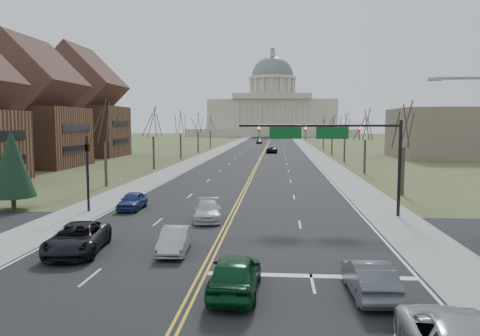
% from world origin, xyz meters
% --- Properties ---
extents(ground, '(600.00, 600.00, 0.00)m').
position_xyz_m(ground, '(0.00, 0.00, 0.00)').
color(ground, '#435229').
rests_on(ground, ground).
extents(road, '(20.00, 380.00, 0.01)m').
position_xyz_m(road, '(0.00, 110.00, 0.01)').
color(road, black).
rests_on(road, ground).
extents(cross_road, '(120.00, 14.00, 0.01)m').
position_xyz_m(cross_road, '(0.00, 6.00, 0.01)').
color(cross_road, black).
rests_on(cross_road, ground).
extents(sidewalk_left, '(4.00, 380.00, 0.03)m').
position_xyz_m(sidewalk_left, '(-12.00, 110.00, 0.01)').
color(sidewalk_left, gray).
rests_on(sidewalk_left, ground).
extents(sidewalk_right, '(4.00, 380.00, 0.03)m').
position_xyz_m(sidewalk_right, '(12.00, 110.00, 0.01)').
color(sidewalk_right, gray).
rests_on(sidewalk_right, ground).
extents(center_line, '(0.42, 380.00, 0.01)m').
position_xyz_m(center_line, '(0.00, 110.00, 0.01)').
color(center_line, gold).
rests_on(center_line, road).
extents(edge_line_left, '(0.15, 380.00, 0.01)m').
position_xyz_m(edge_line_left, '(-9.80, 110.00, 0.01)').
color(edge_line_left, silver).
rests_on(edge_line_left, road).
extents(edge_line_right, '(0.15, 380.00, 0.01)m').
position_xyz_m(edge_line_right, '(9.80, 110.00, 0.01)').
color(edge_line_right, silver).
rests_on(edge_line_right, road).
extents(stop_bar, '(9.50, 0.50, 0.01)m').
position_xyz_m(stop_bar, '(5.00, -1.00, 0.01)').
color(stop_bar, silver).
rests_on(stop_bar, road).
extents(capitol, '(90.00, 60.00, 50.00)m').
position_xyz_m(capitol, '(0.00, 249.91, 14.20)').
color(capitol, '#AFAB92').
rests_on(capitol, ground).
extents(signal_mast, '(12.12, 0.44, 7.20)m').
position_xyz_m(signal_mast, '(7.45, 13.50, 5.76)').
color(signal_mast, black).
rests_on(signal_mast, ground).
extents(signal_left, '(0.32, 0.36, 6.00)m').
position_xyz_m(signal_left, '(-11.50, 13.50, 3.71)').
color(signal_left, black).
rests_on(signal_left, ground).
extents(tree_r_0, '(3.74, 3.74, 8.50)m').
position_xyz_m(tree_r_0, '(15.50, 24.00, 6.55)').
color(tree_r_0, '#35261F').
rests_on(tree_r_0, ground).
extents(tree_l_0, '(3.96, 3.96, 9.00)m').
position_xyz_m(tree_l_0, '(-15.50, 28.00, 6.94)').
color(tree_l_0, '#35261F').
rests_on(tree_l_0, ground).
extents(tree_r_1, '(3.74, 3.74, 8.50)m').
position_xyz_m(tree_r_1, '(15.50, 44.00, 6.55)').
color(tree_r_1, '#35261F').
rests_on(tree_r_1, ground).
extents(tree_l_1, '(3.96, 3.96, 9.00)m').
position_xyz_m(tree_l_1, '(-15.50, 48.00, 6.94)').
color(tree_l_1, '#35261F').
rests_on(tree_l_1, ground).
extents(tree_r_2, '(3.74, 3.74, 8.50)m').
position_xyz_m(tree_r_2, '(15.50, 64.00, 6.55)').
color(tree_r_2, '#35261F').
rests_on(tree_r_2, ground).
extents(tree_l_2, '(3.96, 3.96, 9.00)m').
position_xyz_m(tree_l_2, '(-15.50, 68.00, 6.94)').
color(tree_l_2, '#35261F').
rests_on(tree_l_2, ground).
extents(tree_r_3, '(3.74, 3.74, 8.50)m').
position_xyz_m(tree_r_3, '(15.50, 84.00, 6.55)').
color(tree_r_3, '#35261F').
rests_on(tree_r_3, ground).
extents(tree_l_3, '(3.96, 3.96, 9.00)m').
position_xyz_m(tree_l_3, '(-15.50, 88.00, 6.94)').
color(tree_l_3, '#35261F').
rests_on(tree_l_3, ground).
extents(tree_r_4, '(3.74, 3.74, 8.50)m').
position_xyz_m(tree_r_4, '(15.50, 104.00, 6.55)').
color(tree_r_4, '#35261F').
rests_on(tree_r_4, ground).
extents(tree_l_4, '(3.96, 3.96, 9.00)m').
position_xyz_m(tree_l_4, '(-15.50, 108.00, 6.94)').
color(tree_l_4, '#35261F').
rests_on(tree_l_4, ground).
extents(conifer_l, '(3.64, 3.64, 6.50)m').
position_xyz_m(conifer_l, '(-18.00, 14.00, 3.74)').
color(conifer_l, '#35261F').
rests_on(conifer_l, ground).
extents(bldg_left_mid, '(15.10, 14.28, 20.75)m').
position_xyz_m(bldg_left_mid, '(-36.00, 50.00, 8.54)').
color(bldg_left_mid, brown).
rests_on(bldg_left_mid, ground).
extents(bldg_left_far, '(17.10, 14.28, 23.25)m').
position_xyz_m(bldg_left_far, '(-38.00, 74.00, 9.54)').
color(bldg_left_far, brown).
rests_on(bldg_left_far, ground).
extents(bldg_right_mass, '(25.00, 20.00, 10.00)m').
position_xyz_m(bldg_right_mass, '(40.00, 76.00, 5.00)').
color(bldg_right_mass, '#746252').
rests_on(bldg_right_mass, ground).
extents(car_nb_inner_lead, '(2.08, 4.93, 1.66)m').
position_xyz_m(car_nb_inner_lead, '(1.73, -3.47, 0.84)').
color(car_nb_inner_lead, '#0D3D1E').
rests_on(car_nb_inner_lead, road).
extents(car_nb_outer_lead, '(1.75, 4.51, 1.47)m').
position_xyz_m(car_nb_outer_lead, '(7.17, -3.27, 0.74)').
color(car_nb_outer_lead, '#53555B').
rests_on(car_nb_outer_lead, road).
extents(car_sb_inner_lead, '(1.64, 4.14, 1.34)m').
position_xyz_m(car_sb_inner_lead, '(-2.06, 2.39, 0.68)').
color(car_sb_inner_lead, '#9C9EA3').
rests_on(car_sb_inner_lead, road).
extents(car_sb_outer_lead, '(3.31, 5.92, 1.57)m').
position_xyz_m(car_sb_outer_lead, '(-7.30, 1.91, 0.79)').
color(car_sb_outer_lead, black).
rests_on(car_sb_outer_lead, road).
extents(car_sb_inner_second, '(2.48, 4.86, 1.35)m').
position_xyz_m(car_sb_inner_second, '(-1.58, 10.95, 0.69)').
color(car_sb_inner_second, '#BCBCBC').
rests_on(car_sb_inner_second, road).
extents(car_sb_outer_second, '(1.72, 4.19, 1.42)m').
position_xyz_m(car_sb_outer_second, '(-8.27, 14.57, 0.72)').
color(car_sb_outer_second, navy).
rests_on(car_sb_outer_second, road).
extents(car_far_nb, '(2.59, 5.57, 1.54)m').
position_xyz_m(car_far_nb, '(2.02, 88.31, 0.78)').
color(car_far_nb, black).
rests_on(car_far_nb, road).
extents(car_far_sb, '(2.13, 4.98, 1.68)m').
position_xyz_m(car_far_sb, '(-2.94, 138.16, 0.85)').
color(car_far_sb, '#46494D').
rests_on(car_far_sb, road).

